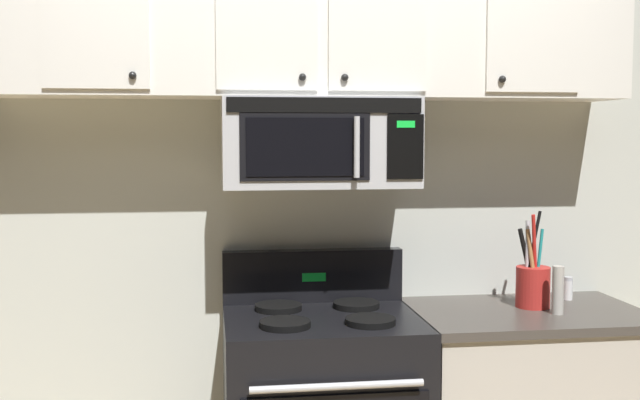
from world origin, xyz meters
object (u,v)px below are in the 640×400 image
utensil_crock_red (533,283)px  salt_shaker (568,288)px  over_range_microwave (318,142)px  pepper_mill (558,290)px

utensil_crock_red → salt_shaker: 0.24m
over_range_microwave → utensil_crock_red: size_ratio=1.93×
salt_shaker → over_range_microwave: bearing=-177.8°
over_range_microwave → pepper_mill: size_ratio=3.97×
over_range_microwave → pepper_mill: (0.92, -0.20, -0.58)m
salt_shaker → pepper_mill: (-0.16, -0.25, 0.05)m
utensil_crock_red → pepper_mill: 0.14m
utensil_crock_red → salt_shaker: (0.21, 0.11, -0.05)m
over_range_microwave → pepper_mill: over_range_microwave is taller
utensil_crock_red → over_range_microwave: bearing=175.4°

